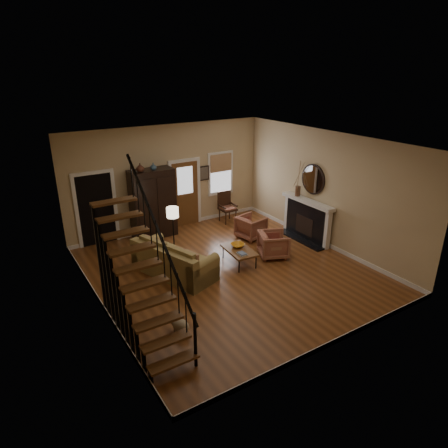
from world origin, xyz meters
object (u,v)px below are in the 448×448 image
coffee_table (239,256)px  floor_lamp (174,232)px  armoire (153,204)px  side_chair (228,207)px  armchair_right (251,227)px  sofa (174,259)px  armchair_left (274,245)px

coffee_table → floor_lamp: bearing=134.2°
armoire → side_chair: bearing=-4.5°
armchair_right → side_chair: (0.12, 1.50, 0.16)m
armchair_right → floor_lamp: (-2.53, 0.10, 0.37)m
side_chair → coffee_table: bearing=-116.9°
sofa → coffee_table: size_ratio=2.06×
coffee_table → floor_lamp: (-1.27, 1.31, 0.51)m
sofa → floor_lamp: bearing=45.5°
armchair_left → armchair_right: bearing=14.2°
sofa → side_chair: bearing=18.0°
sofa → side_chair: (3.09, 2.33, 0.10)m
sofa → coffee_table: bearing=-31.7°
floor_lamp → sofa: bearing=-115.4°
sofa → side_chair: 3.87m
armchair_left → coffee_table: bearing=104.9°
coffee_table → armchair_right: armchair_right is taller
armchair_right → side_chair: bearing=-14.7°
floor_lamp → side_chair: (2.65, 1.41, -0.20)m
armoire → floor_lamp: size_ratio=1.47×
armoire → armchair_right: 3.05m
armoire → floor_lamp: armoire is taller
sofa → side_chair: side_chair is taller
floor_lamp → side_chair: 3.01m
armoire → side_chair: size_ratio=2.06×
armchair_left → side_chair: 2.90m
armchair_right → side_chair: 1.52m
side_chair → armchair_right: bearing=-94.5°
armoire → armchair_right: size_ratio=2.75×
armchair_left → floor_lamp: size_ratio=0.54×
armoire → side_chair: 2.61m
armchair_right → floor_lamp: floor_lamp is taller
armoire → armchair_left: 3.85m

